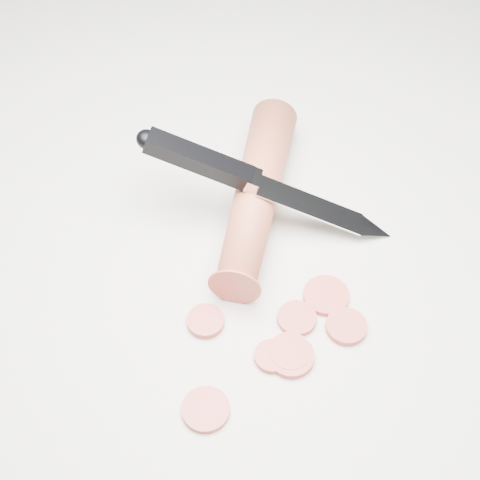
{
  "coord_description": "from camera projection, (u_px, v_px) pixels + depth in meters",
  "views": [
    {
      "loc": [
        -0.08,
        -0.31,
        0.48
      ],
      "look_at": [
        -0.05,
        0.05,
        0.02
      ],
      "focal_mm": 50.0,
      "sensor_mm": 36.0,
      "label": 1
    }
  ],
  "objects": [
    {
      "name": "carrot_slice_1",
      "position": [
        297.0,
        318.0,
        0.56
      ],
      "size": [
        0.03,
        0.03,
        0.01
      ],
      "primitive_type": "cylinder",
      "color": "#C94537",
      "rests_on": "ground"
    },
    {
      "name": "carrot_slice_3",
      "position": [
        290.0,
        352.0,
        0.54
      ],
      "size": [
        0.03,
        0.03,
        0.01
      ],
      "primitive_type": "cylinder",
      "color": "#C94537",
      "rests_on": "ground"
    },
    {
      "name": "carrot",
      "position": [
        257.0,
        193.0,
        0.62
      ],
      "size": [
        0.1,
        0.22,
        0.04
      ],
      "primitive_type": "cylinder",
      "rotation": [
        1.57,
        0.0,
        -0.28
      ],
      "color": "#BA4F30",
      "rests_on": "ground"
    },
    {
      "name": "carrot_slice_0",
      "position": [
        206.0,
        409.0,
        0.51
      ],
      "size": [
        0.04,
        0.04,
        0.01
      ],
      "primitive_type": "cylinder",
      "color": "#C94537",
      "rests_on": "ground"
    },
    {
      "name": "kitchen_knife",
      "position": [
        268.0,
        184.0,
        0.59
      ],
      "size": [
        0.24,
        0.09,
        0.09
      ],
      "primitive_type": null,
      "color": "silver",
      "rests_on": "ground"
    },
    {
      "name": "carrot_slice_4",
      "position": [
        346.0,
        327.0,
        0.55
      ],
      "size": [
        0.03,
        0.03,
        0.01
      ],
      "primitive_type": "cylinder",
      "color": "#C94537",
      "rests_on": "ground"
    },
    {
      "name": "carrot_slice_2",
      "position": [
        326.0,
        296.0,
        0.57
      ],
      "size": [
        0.04,
        0.04,
        0.01
      ],
      "primitive_type": "cylinder",
      "color": "#C94537",
      "rests_on": "ground"
    },
    {
      "name": "carrot_slice_5",
      "position": [
        206.0,
        321.0,
        0.56
      ],
      "size": [
        0.03,
        0.03,
        0.01
      ],
      "primitive_type": "cylinder",
      "color": "#C94537",
      "rests_on": "ground"
    },
    {
      "name": "carrot_slice_7",
      "position": [
        291.0,
        356.0,
        0.54
      ],
      "size": [
        0.04,
        0.04,
        0.01
      ],
      "primitive_type": "cylinder",
      "color": "#C94537",
      "rests_on": "ground"
    },
    {
      "name": "carrot_slice_6",
      "position": [
        272.0,
        356.0,
        0.54
      ],
      "size": [
        0.03,
        0.03,
        0.01
      ],
      "primitive_type": "cylinder",
      "color": "#C94537",
      "rests_on": "ground"
    },
    {
      "name": "ground",
      "position": [
        300.0,
        290.0,
        0.58
      ],
      "size": [
        2.4,
        2.4,
        0.0
      ],
      "primitive_type": "plane",
      "color": "silver",
      "rests_on": "ground"
    }
  ]
}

